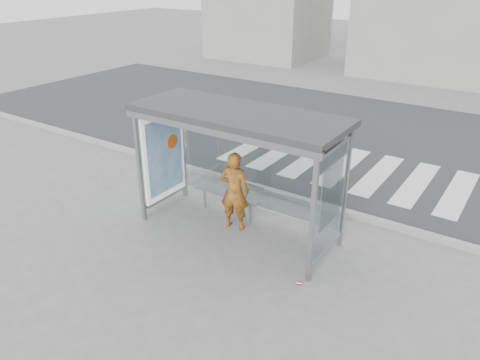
# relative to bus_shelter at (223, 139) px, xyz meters

# --- Properties ---
(ground) EXTENTS (80.00, 80.00, 0.00)m
(ground) POSITION_rel_bus_shelter_xyz_m (0.37, -0.06, -1.98)
(ground) COLOR #60605E
(ground) RESTS_ON ground
(road) EXTENTS (30.00, 10.00, 0.01)m
(road) POSITION_rel_bus_shelter_xyz_m (0.37, 6.94, -1.98)
(road) COLOR #29292C
(road) RESTS_ON ground
(curb) EXTENTS (30.00, 0.18, 0.12)m
(curb) POSITION_rel_bus_shelter_xyz_m (0.37, 1.89, -1.92)
(curb) COLOR gray
(curb) RESTS_ON ground
(crosswalk) EXTENTS (6.55, 3.00, 0.00)m
(crosswalk) POSITION_rel_bus_shelter_xyz_m (0.87, 4.44, -1.98)
(crosswalk) COLOR silver
(crosswalk) RESTS_ON ground
(bus_shelter) EXTENTS (4.25, 1.65, 2.62)m
(bus_shelter) POSITION_rel_bus_shelter_xyz_m (0.00, 0.00, 0.00)
(bus_shelter) COLOR gray
(bus_shelter) RESTS_ON ground
(building_left) EXTENTS (6.00, 5.00, 6.00)m
(building_left) POSITION_rel_bus_shelter_xyz_m (-9.63, 17.94, 1.02)
(building_left) COLOR gray
(building_left) RESTS_ON ground
(building_center) EXTENTS (8.00, 5.00, 5.00)m
(building_center) POSITION_rel_bus_shelter_xyz_m (0.37, 17.94, 0.52)
(building_center) COLOR gray
(building_center) RESTS_ON ground
(person) EXTENTS (0.70, 0.53, 1.72)m
(person) POSITION_rel_bus_shelter_xyz_m (0.22, 0.06, -1.12)
(person) COLOR #E34615
(person) RESTS_ON ground
(bench) EXTENTS (1.61, 0.31, 0.83)m
(bench) POSITION_rel_bus_shelter_xyz_m (-0.23, 0.44, -1.49)
(bench) COLOR gray
(bench) RESTS_ON ground
(soda_can) EXTENTS (0.12, 0.09, 0.06)m
(soda_can) POSITION_rel_bus_shelter_xyz_m (2.29, -0.95, -1.95)
(soda_can) COLOR #E0425D
(soda_can) RESTS_ON ground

